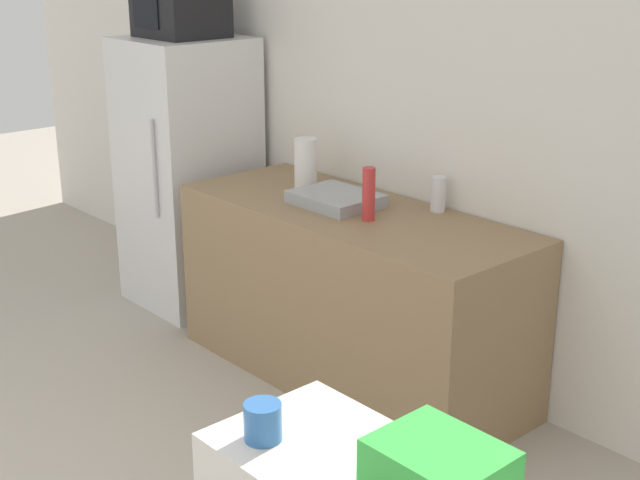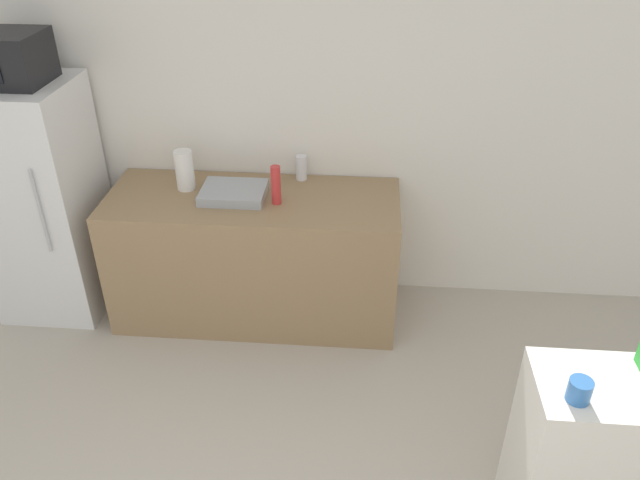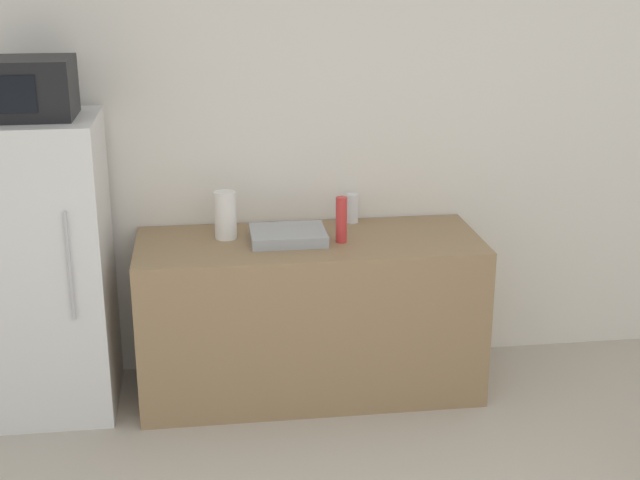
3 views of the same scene
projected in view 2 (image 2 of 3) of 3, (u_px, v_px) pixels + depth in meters
wall_back at (280, 112)px, 4.01m from camera, size 8.00×0.06×2.60m
refrigerator at (42, 202)px, 4.05m from camera, size 0.65×0.67×1.57m
microwave at (4, 58)px, 3.56m from camera, size 0.46×0.39×0.29m
counter at (256, 256)px, 4.13m from camera, size 1.85×0.71×0.88m
sink_basin at (234, 193)px, 3.89m from camera, size 0.40×0.32×0.06m
bottle_tall at (276, 185)px, 3.78m from camera, size 0.06×0.06×0.25m
bottle_short at (301, 168)px, 4.08m from camera, size 0.07×0.07×0.17m
shelf_cabinet at (618, 478)px, 2.57m from camera, size 0.85×0.38×1.03m
jar at (579, 391)px, 2.23m from camera, size 0.09×0.09×0.09m
paper_towel_roll at (185, 170)px, 3.94m from camera, size 0.12×0.12×0.26m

